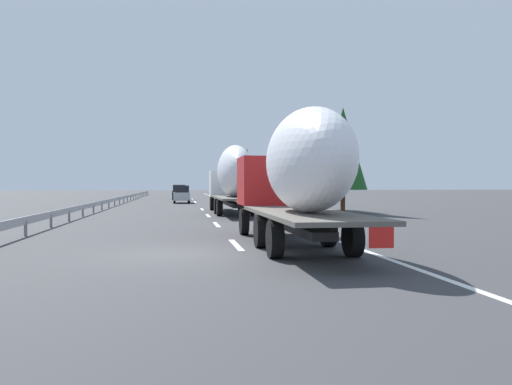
{
  "coord_description": "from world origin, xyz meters",
  "views": [
    {
      "loc": [
        -15.1,
        0.09,
        2.01
      ],
      "look_at": [
        14.9,
        -4.41,
        1.54
      ],
      "focal_mm": 36.4,
      "sensor_mm": 36.0,
      "label": 1
    }
  ],
  "objects_px": {
    "car_black_suv": "(179,192)",
    "road_sign": "(248,184)",
    "truck_lead": "(233,176)",
    "car_silver_hatch": "(182,194)",
    "truck_trailing": "(297,173)",
    "car_white_van": "(179,190)"
  },
  "relations": [
    {
      "from": "car_silver_hatch",
      "to": "truck_lead",
      "type": "bearing_deg",
      "value": -171.1
    },
    {
      "from": "truck_lead",
      "to": "road_sign",
      "type": "xyz_separation_m",
      "value": [
        15.51,
        -3.1,
        -0.52
      ]
    },
    {
      "from": "car_silver_hatch",
      "to": "truck_trailing",
      "type": "bearing_deg",
      "value": -175.31
    },
    {
      "from": "truck_trailing",
      "to": "road_sign",
      "type": "height_order",
      "value": "truck_trailing"
    },
    {
      "from": "truck_lead",
      "to": "car_black_suv",
      "type": "height_order",
      "value": "truck_lead"
    },
    {
      "from": "car_black_suv",
      "to": "road_sign",
      "type": "height_order",
      "value": "road_sign"
    },
    {
      "from": "truck_lead",
      "to": "truck_trailing",
      "type": "bearing_deg",
      "value": -180.0
    },
    {
      "from": "car_black_suv",
      "to": "car_silver_hatch",
      "type": "distance_m",
      "value": 12.9
    },
    {
      "from": "car_black_suv",
      "to": "road_sign",
      "type": "distance_m",
      "value": 19.91
    },
    {
      "from": "car_silver_hatch",
      "to": "road_sign",
      "type": "distance_m",
      "value": 8.75
    },
    {
      "from": "car_white_van",
      "to": "car_silver_hatch",
      "type": "relative_size",
      "value": 1.0
    },
    {
      "from": "truck_lead",
      "to": "road_sign",
      "type": "distance_m",
      "value": 15.82
    },
    {
      "from": "car_black_suv",
      "to": "car_white_van",
      "type": "distance_m",
      "value": 39.51
    },
    {
      "from": "truck_lead",
      "to": "car_silver_hatch",
      "type": "relative_size",
      "value": 3.18
    },
    {
      "from": "car_white_van",
      "to": "truck_trailing",
      "type": "bearing_deg",
      "value": -177.79
    },
    {
      "from": "truck_lead",
      "to": "car_black_suv",
      "type": "bearing_deg",
      "value": 5.99
    },
    {
      "from": "car_silver_hatch",
      "to": "road_sign",
      "type": "height_order",
      "value": "road_sign"
    },
    {
      "from": "car_silver_hatch",
      "to": "car_white_van",
      "type": "bearing_deg",
      "value": 0.27
    },
    {
      "from": "car_silver_hatch",
      "to": "road_sign",
      "type": "xyz_separation_m",
      "value": [
        -5.82,
        -6.44,
        1.12
      ]
    },
    {
      "from": "truck_trailing",
      "to": "car_black_suv",
      "type": "height_order",
      "value": "truck_trailing"
    },
    {
      "from": "truck_lead",
      "to": "car_silver_hatch",
      "type": "bearing_deg",
      "value": 8.9
    },
    {
      "from": "truck_lead",
      "to": "truck_trailing",
      "type": "xyz_separation_m",
      "value": [
        -19.36,
        -0.0,
        -0.21
      ]
    }
  ]
}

